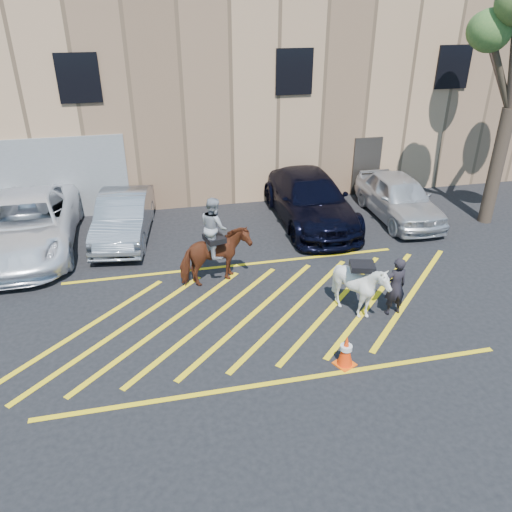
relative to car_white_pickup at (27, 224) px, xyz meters
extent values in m
plane|color=black|center=(5.86, -4.62, -0.82)|extent=(90.00, 90.00, 0.00)
imported|color=white|center=(0.00, 0.00, 0.00)|extent=(2.81, 5.92, 1.63)
imported|color=gray|center=(2.80, 0.24, -0.11)|extent=(2.04, 4.45, 1.41)
imported|color=black|center=(8.91, 0.22, -0.01)|extent=(2.30, 5.56, 1.61)
imported|color=silver|center=(11.98, -0.17, -0.07)|extent=(1.89, 4.45, 1.50)
imported|color=black|center=(9.13, -5.63, -0.07)|extent=(0.57, 0.40, 1.50)
cube|color=tan|center=(5.86, 7.38, 2.68)|extent=(32.00, 10.00, 7.00)
cube|color=black|center=(1.86, 2.34, 3.78)|extent=(1.30, 0.08, 1.50)
cube|color=black|center=(8.86, 2.34, 3.78)|extent=(1.30, 0.08, 1.50)
cube|color=black|center=(14.86, 2.34, 3.78)|extent=(1.30, 0.08, 1.50)
cube|color=#38332D|center=(11.86, 2.34, 0.28)|extent=(1.10, 0.08, 2.20)
cube|color=yellow|center=(1.66, -4.92, -0.81)|extent=(4.20, 4.20, 0.01)
cube|color=yellow|center=(2.71, -4.92, -0.81)|extent=(4.20, 4.20, 0.01)
cube|color=yellow|center=(3.76, -4.92, -0.81)|extent=(4.20, 4.20, 0.01)
cube|color=yellow|center=(4.81, -4.92, -0.81)|extent=(4.20, 4.20, 0.01)
cube|color=yellow|center=(5.86, -4.92, -0.81)|extent=(4.20, 4.20, 0.01)
cube|color=yellow|center=(6.91, -4.92, -0.81)|extent=(4.20, 4.20, 0.01)
cube|color=yellow|center=(7.96, -4.92, -0.81)|extent=(4.20, 4.20, 0.01)
cube|color=yellow|center=(9.01, -4.92, -0.81)|extent=(4.20, 4.20, 0.01)
cube|color=yellow|center=(10.06, -4.92, -0.81)|extent=(4.20, 4.20, 0.01)
cube|color=yellow|center=(5.86, -2.42, -0.81)|extent=(9.50, 0.12, 0.01)
cube|color=yellow|center=(5.86, -7.42, -0.81)|extent=(9.50, 0.12, 0.01)
imported|color=#612717|center=(5.18, -3.24, -0.04)|extent=(1.99, 1.28, 1.55)
imported|color=gray|center=(5.18, -3.24, 0.82)|extent=(0.77, 0.89, 1.58)
cube|color=black|center=(5.18, -3.24, 0.50)|extent=(0.59, 0.66, 0.14)
imported|color=silver|center=(8.29, -5.48, -0.08)|extent=(1.50, 1.60, 1.47)
cube|color=black|center=(8.29, -5.48, 0.49)|extent=(0.66, 0.59, 0.14)
cube|color=#FF540A|center=(7.29, -7.19, -0.80)|extent=(0.50, 0.50, 0.03)
cone|color=#F8360A|center=(7.29, -7.19, -0.44)|extent=(0.32, 0.32, 0.70)
cylinder|color=silver|center=(7.29, -7.19, -0.38)|extent=(0.25, 0.25, 0.10)
cylinder|color=#4A3A2D|center=(14.80, -1.12, 1.08)|extent=(0.44, 0.44, 3.80)
cylinder|color=#48352B|center=(14.73, -0.26, 3.99)|extent=(0.33, 1.88, 2.34)
cylinder|color=#483A2B|center=(14.19, -1.12, 4.03)|extent=(1.40, 0.20, 2.39)
sphere|color=#416D2F|center=(14.65, 0.60, 5.09)|extent=(1.20, 1.20, 1.20)
sphere|color=#527230|center=(13.58, -1.12, 5.18)|extent=(1.20, 1.20, 1.20)
camera|label=1|loc=(3.69, -14.80, 5.99)|focal=35.00mm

